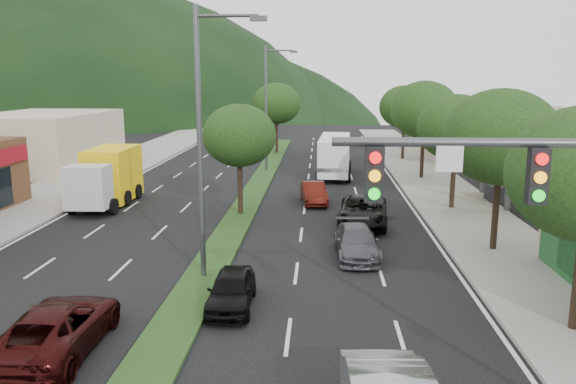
# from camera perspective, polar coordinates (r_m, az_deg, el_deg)

# --- Properties ---
(sidewalk_right) EXTENTS (5.00, 90.00, 0.15)m
(sidewalk_right) POSITION_cam_1_polar(r_m,az_deg,el_deg) (38.70, 15.36, 0.05)
(sidewalk_right) COLOR gray
(sidewalk_right) RESTS_ON ground
(sidewalk_left) EXTENTS (6.00, 90.00, 0.15)m
(sidewalk_left) POSITION_cam_1_polar(r_m,az_deg,el_deg) (41.64, -21.43, 0.45)
(sidewalk_left) COLOR gray
(sidewalk_left) RESTS_ON ground
(median) EXTENTS (1.60, 56.00, 0.12)m
(median) POSITION_cam_1_polar(r_m,az_deg,el_deg) (41.02, -2.88, 1.06)
(median) COLOR #1E3E16
(median) RESTS_ON ground
(traffic_signal) EXTENTS (6.12, 0.40, 7.00)m
(traffic_signal) POSITION_cam_1_polar(r_m,az_deg,el_deg) (11.88, 26.26, -3.51)
(traffic_signal) COLOR #47494C
(traffic_signal) RESTS_ON ground
(gas_canopy) EXTENTS (12.20, 8.20, 5.25)m
(gas_canopy) POSITION_cam_1_polar(r_m,az_deg,el_deg) (37.21, 26.58, 5.93)
(gas_canopy) COLOR silver
(gas_canopy) RESTS_ON ground
(bldg_left_far) EXTENTS (9.00, 14.00, 4.60)m
(bldg_left_far) POSITION_cam_1_polar(r_m,az_deg,el_deg) (51.95, -23.54, 4.82)
(bldg_left_far) COLOR #C2B49A
(bldg_left_far) RESTS_ON ground
(bldg_right_far) EXTENTS (10.00, 16.00, 5.20)m
(bldg_right_far) POSITION_cam_1_polar(r_m,az_deg,el_deg) (58.31, 18.44, 6.11)
(bldg_right_far) COLOR #C2B49A
(bldg_right_far) RESTS_ON ground
(tree_r_b) EXTENTS (4.80, 4.80, 6.94)m
(tree_r_b) POSITION_cam_1_polar(r_m,az_deg,el_deg) (25.40, 20.84, 5.23)
(tree_r_b) COLOR black
(tree_r_b) RESTS_ON sidewalk_right
(tree_r_c) EXTENTS (4.40, 4.40, 6.48)m
(tree_r_c) POSITION_cam_1_polar(r_m,az_deg,el_deg) (33.11, 16.70, 6.28)
(tree_r_c) COLOR black
(tree_r_c) RESTS_ON sidewalk_right
(tree_r_d) EXTENTS (5.00, 5.00, 7.17)m
(tree_r_d) POSITION_cam_1_polar(r_m,az_deg,el_deg) (42.85, 13.69, 8.10)
(tree_r_d) COLOR black
(tree_r_d) RESTS_ON sidewalk_right
(tree_r_e) EXTENTS (4.60, 4.60, 6.71)m
(tree_r_e) POSITION_cam_1_polar(r_m,az_deg,el_deg) (52.72, 11.75, 8.45)
(tree_r_e) COLOR black
(tree_r_e) RESTS_ON sidewalk_right
(tree_med_near) EXTENTS (4.00, 4.00, 6.02)m
(tree_med_near) POSITION_cam_1_polar(r_m,az_deg,el_deg) (30.57, -4.97, 5.73)
(tree_med_near) COLOR black
(tree_med_near) RESTS_ON median
(tree_med_far) EXTENTS (4.80, 4.80, 6.94)m
(tree_med_far) POSITION_cam_1_polar(r_m,az_deg,el_deg) (56.33, -1.17, 8.98)
(tree_med_far) COLOR black
(tree_med_far) RESTS_ON median
(streetlight_near) EXTENTS (2.60, 0.25, 10.00)m
(streetlight_near) POSITION_cam_1_polar(r_m,az_deg,el_deg) (20.62, -8.44, 6.10)
(streetlight_near) COLOR #47494C
(streetlight_near) RESTS_ON ground
(streetlight_mid) EXTENTS (2.60, 0.25, 10.00)m
(streetlight_mid) POSITION_cam_1_polar(r_m,az_deg,el_deg) (45.34, -2.00, 9.09)
(streetlight_mid) COLOR #47494C
(streetlight_mid) RESTS_ON ground
(suv_maroon) EXTENTS (2.36, 5.03, 1.39)m
(suv_maroon) POSITION_cam_1_polar(r_m,az_deg,el_deg) (17.24, -22.40, -12.59)
(suv_maroon) COLOR black
(suv_maroon) RESTS_ON ground
(car_queue_a) EXTENTS (1.53, 3.62, 1.22)m
(car_queue_a) POSITION_cam_1_polar(r_m,az_deg,el_deg) (18.90, -5.78, -9.87)
(car_queue_a) COLOR black
(car_queue_a) RESTS_ON ground
(car_queue_b) EXTENTS (1.94, 4.43, 1.26)m
(car_queue_b) POSITION_cam_1_polar(r_m,az_deg,el_deg) (24.12, 6.99, -5.08)
(car_queue_b) COLOR #47484C
(car_queue_b) RESTS_ON ground
(car_queue_c) EXTENTS (1.83, 4.03, 1.28)m
(car_queue_c) POSITION_cam_1_polar(r_m,az_deg,el_deg) (34.07, 2.63, -0.10)
(car_queue_c) COLOR #4B130C
(car_queue_c) RESTS_ON ground
(car_queue_d) EXTENTS (2.97, 5.50, 1.47)m
(car_queue_d) POSITION_cam_1_polar(r_m,az_deg,el_deg) (29.25, 7.63, -1.94)
(car_queue_d) COLOR black
(car_queue_d) RESTS_ON ground
(box_truck) EXTENTS (2.68, 6.77, 3.33)m
(box_truck) POSITION_cam_1_polar(r_m,az_deg,el_deg) (35.25, -17.80, 1.30)
(box_truck) COLOR silver
(box_truck) RESTS_ON ground
(motorhome) EXTENTS (2.90, 8.06, 3.04)m
(motorhome) POSITION_cam_1_polar(r_m,az_deg,el_deg) (43.69, 4.76, 3.75)
(motorhome) COLOR white
(motorhome) RESTS_ON ground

